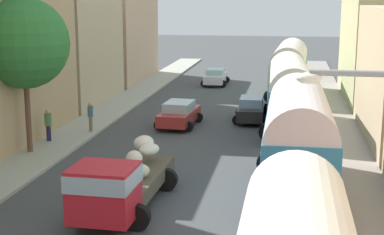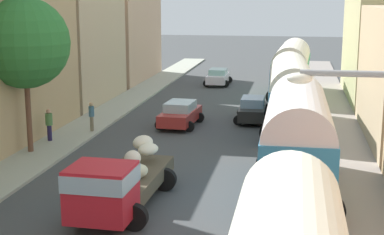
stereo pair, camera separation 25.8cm
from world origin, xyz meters
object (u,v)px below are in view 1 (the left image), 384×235
parked_bus_3 (290,67)px  cargo_truck_0 (120,182)px  car_3 (251,109)px  pedestrian_2 (90,115)px  car_1 (215,77)px  car_0 (179,114)px  parked_bus_2 (290,91)px  parked_bus_1 (298,137)px  pedestrian_4 (48,124)px

parked_bus_3 → cargo_truck_0: bearing=-102.8°
car_3 → pedestrian_2: size_ratio=2.16×
parked_bus_3 → car_1: parked_bus_3 is taller
car_3 → car_0: bearing=-153.7°
car_1 → pedestrian_2: (-4.58, -18.79, 0.32)m
cargo_truck_0 → pedestrian_2: bearing=114.2°
parked_bus_2 → pedestrian_2: bearing=-165.7°
parked_bus_1 → parked_bus_2: (-0.38, 11.22, -0.09)m
parked_bus_3 → pedestrian_4: parked_bus_3 is taller
parked_bus_1 → parked_bus_2: size_ratio=0.94×
car_0 → car_1: size_ratio=1.10×
parked_bus_2 → cargo_truck_0: parked_bus_2 is taller
cargo_truck_0 → car_0: 14.10m
parked_bus_1 → pedestrian_2: bearing=143.2°
pedestrian_2 → parked_bus_2: bearing=14.3°
parked_bus_1 → cargo_truck_0: 6.94m
car_0 → pedestrian_2: size_ratio=2.36×
parked_bus_1 → parked_bus_2: parked_bus_1 is taller
car_0 → parked_bus_2: bearing=0.7°
parked_bus_1 → car_3: parked_bus_1 is taller
parked_bus_3 → pedestrian_2: bearing=-128.2°
parked_bus_3 → car_1: 8.18m
parked_bus_3 → car_0: 12.87m
parked_bus_1 → parked_bus_3: (-0.44, 22.24, -0.05)m
parked_bus_2 → car_3: parked_bus_2 is taller
parked_bus_1 → cargo_truck_0: parked_bus_1 is taller
parked_bus_2 → car_1: bearing=111.5°
parked_bus_1 → pedestrian_4: size_ratio=4.66×
parked_bus_1 → car_1: size_ratio=2.22×
parked_bus_2 → pedestrian_2: 11.31m
pedestrian_4 → pedestrian_2: bearing=59.7°
parked_bus_2 → car_1: (-6.32, 16.02, -1.55)m
parked_bus_2 → car_3: 3.35m
cargo_truck_0 → parked_bus_2: bearing=67.8°
pedestrian_2 → car_0: bearing=30.8°
car_3 → pedestrian_2: bearing=-151.3°
car_3 → parked_bus_3: bearing=76.2°
parked_bus_2 → cargo_truck_0: (-5.79, -14.16, -1.10)m
parked_bus_2 → car_3: bearing=139.4°
parked_bus_2 → car_0: size_ratio=2.16×
parked_bus_2 → parked_bus_3: parked_bus_3 is taller
cargo_truck_0 → pedestrian_2: 12.49m
parked_bus_2 → pedestrian_4: parked_bus_2 is taller
car_1 → car_3: car_3 is taller
cargo_truck_0 → car_1: (-0.53, 30.19, -0.45)m
car_3 → pedestrian_4: 12.36m
cargo_truck_0 → pedestrian_2: size_ratio=3.85×
car_1 → pedestrian_4: size_ratio=2.10×
pedestrian_2 → parked_bus_1: bearing=-36.8°
parked_bus_3 → car_3: size_ratio=2.48×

